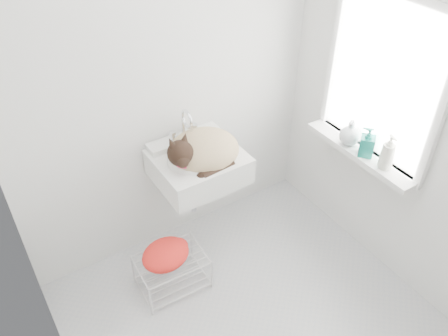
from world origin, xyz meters
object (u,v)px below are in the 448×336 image
sink (198,155)px  bottle_b (365,154)px  wire_rack (172,270)px  bottle_c (348,143)px  bottle_a (384,167)px  cat (201,151)px

sink → bottle_b: 1.10m
sink → wire_rack: sink is taller
bottle_b → wire_rack: bearing=164.3°
wire_rack → bottle_c: size_ratio=2.47×
bottle_a → wire_rack: bearing=157.8°
wire_rack → bottle_b: size_ratio=2.20×
cat → bottle_b: cat is taller
sink → cat: (0.01, -0.02, 0.04)m
cat → wire_rack: bearing=-140.6°
sink → bottle_c: sink is taller
bottle_a → bottle_b: same height
sink → cat: size_ratio=1.08×
cat → bottle_a: bearing=-27.9°
sink → wire_rack: (-0.37, -0.22, -0.70)m
bottle_a → bottle_c: size_ratio=1.13×
wire_rack → bottle_a: (1.30, -0.53, 0.70)m
bottle_a → bottle_b: (0.00, 0.16, 0.00)m
bottle_a → bottle_c: bottle_a is taller
bottle_a → sink: bearing=141.1°
sink → bottle_a: 1.20m
sink → bottle_a: sink is taller
bottle_b → bottle_c: bottle_b is taller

